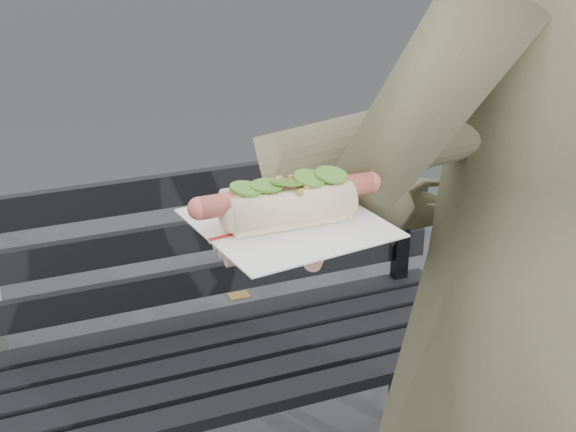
# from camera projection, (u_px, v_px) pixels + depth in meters

# --- Properties ---
(park_bench) EXTENTS (1.50, 0.44, 0.88)m
(park_bench) POSITION_uv_depth(u_px,v_px,m) (170.00, 334.00, 1.90)
(park_bench) COLOR black
(park_bench) RESTS_ON ground
(person) EXTENTS (0.76, 0.59, 1.85)m
(person) POSITION_uv_depth(u_px,v_px,m) (511.00, 311.00, 1.21)
(person) COLOR brown
(person) RESTS_ON ground
(held_hotdog) EXTENTS (0.63, 0.31, 0.20)m
(held_hotdog) POSITION_uv_depth(u_px,v_px,m) (414.00, 148.00, 0.99)
(held_hotdog) COLOR brown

